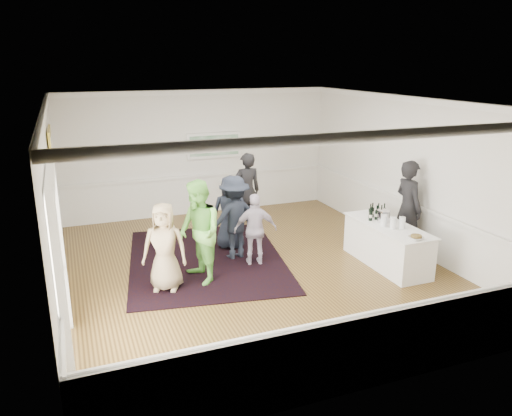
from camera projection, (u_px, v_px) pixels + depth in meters
name	position (u px, v px, depth m)	size (l,w,h in m)	color
floor	(254.00, 268.00, 9.75)	(8.00, 8.00, 0.00)	brown
ceiling	(254.00, 101.00, 8.84)	(7.00, 8.00, 0.02)	white
wall_left	(53.00, 208.00, 8.08)	(0.02, 8.00, 3.20)	white
wall_right	(409.00, 174.00, 10.51)	(0.02, 8.00, 3.20)	white
wall_back	(199.00, 153.00, 12.87)	(7.00, 0.02, 3.20)	white
wall_front	(379.00, 269.00, 5.72)	(7.00, 0.02, 3.20)	white
wainscoting	(254.00, 244.00, 9.61)	(7.00, 8.00, 1.00)	white
mirror	(55.00, 178.00, 9.20)	(0.05, 1.25, 1.85)	gold
doorway	(59.00, 260.00, 6.45)	(0.10, 1.78, 2.56)	white
landscape_painting	(214.00, 145.00, 12.91)	(1.44, 0.06, 0.66)	white
area_rug	(206.00, 259.00, 10.14)	(3.02, 3.97, 0.02)	black
serving_table	(387.00, 245.00, 9.78)	(0.79, 2.06, 0.83)	white
bartender	(408.00, 208.00, 10.18)	(0.72, 0.48, 1.99)	black
guest_tan	(164.00, 247.00, 8.63)	(0.77, 0.50, 1.58)	tan
guest_green	(199.00, 233.00, 8.89)	(0.92, 0.72, 1.89)	#7DD957
guest_lilac	(255.00, 230.00, 9.73)	(0.84, 0.35, 1.44)	silver
guest_dark_a	(234.00, 218.00, 10.04)	(1.10, 0.63, 1.71)	#1B212E
guest_dark_b	(247.00, 191.00, 11.80)	(0.67, 0.44, 1.84)	black
guest_navy	(230.00, 212.00, 10.59)	(0.78, 0.51, 1.59)	#1B212E
wine_bottles	(376.00, 211.00, 10.02)	(0.45, 0.27, 0.31)	black
juice_pitchers	(393.00, 222.00, 9.46)	(0.36, 0.36, 0.24)	#64A83C
ice_bucket	(384.00, 217.00, 9.79)	(0.26, 0.26, 0.24)	silver
nut_bowl	(416.00, 237.00, 8.87)	(0.26, 0.26, 0.08)	white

